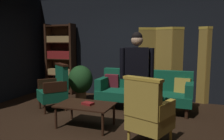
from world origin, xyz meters
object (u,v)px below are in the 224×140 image
armchair_gilt_accent (148,113)px  standing_figure (137,71)px  potted_plant (81,81)px  folding_screen (180,64)px  velvet_couch (144,89)px  armchair_wing_left (55,88)px  bookshelf (61,57)px  coffee_table (85,107)px  book_red_leather (88,103)px

armchair_gilt_accent → standing_figure: bearing=120.0°
standing_figure → potted_plant: 2.29m
folding_screen → armchair_gilt_accent: folding_screen is taller
velvet_couch → armchair_wing_left: 2.04m
bookshelf → velvet_couch: (2.70, -0.74, -0.62)m
bookshelf → armchair_gilt_accent: size_ratio=1.97×
coffee_table → armchair_wing_left: (-1.12, 0.69, 0.12)m
armchair_wing_left → book_red_leather: armchair_wing_left is taller
coffee_table → standing_figure: bearing=15.7°
standing_figure → book_red_leather: size_ratio=8.70×
velvet_couch → armchair_gilt_accent: size_ratio=2.04×
coffee_table → book_red_leather: size_ratio=5.11×
bookshelf → velvet_couch: bearing=-15.3°
potted_plant → book_red_leather: 1.86m
coffee_table → armchair_wing_left: size_ratio=0.96×
velvet_couch → book_red_leather: size_ratio=10.83×
bookshelf → armchair_wing_left: (0.82, -1.53, -0.58)m
bookshelf → standing_figure: size_ratio=1.20×
coffee_table → armchair_gilt_accent: 1.25m
velvet_couch → coffee_table: size_ratio=2.12×
velvet_couch → armchair_wing_left: size_ratio=2.04×
coffee_table → armchair_wing_left: bearing=148.4°
armchair_wing_left → coffee_table: bearing=-31.6°
folding_screen → armchair_wing_left: folding_screen is taller
bookshelf → book_red_leather: size_ratio=10.48×
bookshelf → standing_figure: 3.44m
folding_screen → velvet_couch: (-0.70, -0.91, -0.53)m
folding_screen → armchair_wing_left: (-2.58, -1.70, -0.50)m
armchair_gilt_accent → potted_plant: armchair_gilt_accent is taller
potted_plant → book_red_leather: (0.99, -1.57, -0.09)m
standing_figure → potted_plant: bearing=144.0°
armchair_gilt_accent → potted_plant: 2.85m
velvet_couch → standing_figure: standing_figure is taller
armchair_gilt_accent → velvet_couch: bearing=104.0°
armchair_gilt_accent → armchair_wing_left: bearing=156.6°
coffee_table → potted_plant: (-0.94, 1.56, 0.16)m
armchair_wing_left → standing_figure: bearing=-12.6°
armchair_wing_left → potted_plant: bearing=78.0°
coffee_table → bookshelf: bearing=131.2°
bookshelf → velvet_couch: size_ratio=0.97×
velvet_couch → armchair_wing_left: armchair_wing_left is taller
potted_plant → velvet_couch: bearing=-2.8°
velvet_couch → armchair_gilt_accent: armchair_gilt_accent is taller
velvet_couch → book_red_leather: velvet_couch is taller
folding_screen → bookshelf: bearing=-177.2°
bookshelf → armchair_wing_left: size_ratio=1.97×
coffee_table → standing_figure: standing_figure is taller
armchair_gilt_accent → armchair_wing_left: 2.53m
armchair_gilt_accent → standing_figure: (-0.32, 0.56, 0.54)m
bookshelf → potted_plant: 1.32m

